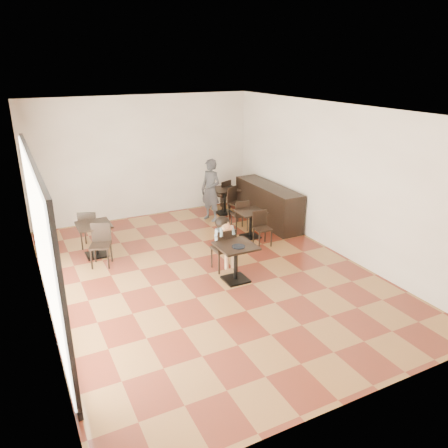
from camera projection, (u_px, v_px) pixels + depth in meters
floor at (208, 273)px, 8.74m from camera, size 6.00×8.00×0.01m
ceiling at (205, 109)px, 7.62m from camera, size 6.00×8.00×0.01m
wall_back at (144, 157)px, 11.53m from camera, size 6.00×0.01×3.20m
wall_front at (357, 291)px, 4.84m from camera, size 6.00×0.01×3.20m
wall_left at (35, 222)px, 6.92m from camera, size 0.01×8.00×3.20m
wall_right at (333, 179)px, 9.45m from camera, size 0.01×8.00×3.20m
storefront_window at (42, 244)px, 6.58m from camera, size 0.04×4.50×2.60m
child_table at (236, 263)px, 8.34m from camera, size 0.71×0.71×0.75m
child_chair at (223, 249)px, 8.77m from camera, size 0.40×0.40×0.90m
child at (223, 244)px, 8.73m from camera, size 0.40×0.56×1.13m
plate at (238, 246)px, 8.12m from camera, size 0.25×0.25×0.02m
pizza_slice at (227, 227)px, 8.43m from camera, size 0.26×0.20×0.06m
adult_patron at (211, 190)px, 11.42m from camera, size 0.60×0.70×1.64m
cafe_table_mid at (250, 224)px, 10.43m from camera, size 0.67×0.67×0.66m
cafe_table_left at (95, 240)px, 9.42m from camera, size 0.91×0.91×0.74m
cafe_table_back at (225, 201)px, 12.06m from camera, size 0.89×0.89×0.72m
chair_mid_a at (239, 215)px, 10.87m from camera, size 0.39×0.39×0.80m
chair_mid_b at (263, 229)px, 9.95m from camera, size 0.39×0.39×0.80m
chair_left_a at (90, 229)px, 9.86m from camera, size 0.52×0.52×0.88m
chair_left_b at (100, 246)px, 8.94m from camera, size 0.52×0.52×0.88m
chair_back_a at (222, 195)px, 12.38m from camera, size 0.51×0.51×0.86m
chair_back_b at (237, 204)px, 11.62m from camera, size 0.51×0.51×0.86m
service_counter at (268, 204)px, 11.36m from camera, size 0.60×2.40×1.00m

